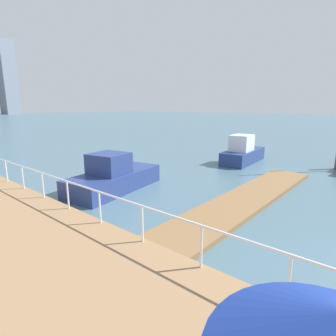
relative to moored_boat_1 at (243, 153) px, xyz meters
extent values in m
plane|color=#476675|center=(-10.74, 9.46, -0.74)|extent=(300.00, 300.00, 0.00)
cube|color=olive|center=(-7.92, -3.90, -0.65)|extent=(12.64, 2.00, 0.18)
cylinder|color=white|center=(-13.89, -7.48, 0.19)|extent=(0.06, 0.06, 1.05)
cylinder|color=white|center=(-13.89, -5.54, 0.19)|extent=(0.06, 0.06, 1.05)
cylinder|color=white|center=(-13.89, -3.59, 0.19)|extent=(0.06, 0.06, 1.05)
cylinder|color=white|center=(-13.89, -1.65, 0.19)|extent=(0.06, 0.06, 1.05)
cylinder|color=white|center=(-13.89, 0.30, 0.19)|extent=(0.06, 0.06, 1.05)
cylinder|color=white|center=(-13.89, 2.24, 0.19)|extent=(0.06, 0.06, 1.05)
cylinder|color=white|center=(-13.89, 4.19, 0.19)|extent=(0.06, 0.06, 1.05)
cylinder|color=white|center=(-13.89, 6.14, 0.19)|extent=(0.06, 0.06, 1.05)
cylinder|color=white|center=(-13.89, -2.62, 0.71)|extent=(0.06, 25.29, 0.06)
cylinder|color=brown|center=(0.75, 0.08, 0.30)|extent=(0.35, 0.35, 2.07)
cube|color=navy|center=(0.12, 0.01, -0.27)|extent=(5.00, 2.08, 0.94)
cube|color=white|center=(-0.36, -0.03, 0.78)|extent=(1.82, 1.48, 1.15)
cube|color=navy|center=(-10.45, 1.91, -0.28)|extent=(5.48, 2.99, 0.91)
cube|color=navy|center=(-10.79, 1.84, 0.67)|extent=(1.88, 1.93, 0.99)
cube|color=gray|center=(39.00, 148.22, 17.36)|extent=(6.69, 9.37, 36.19)
camera|label=1|loc=(-18.76, -8.66, 3.37)|focal=29.12mm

